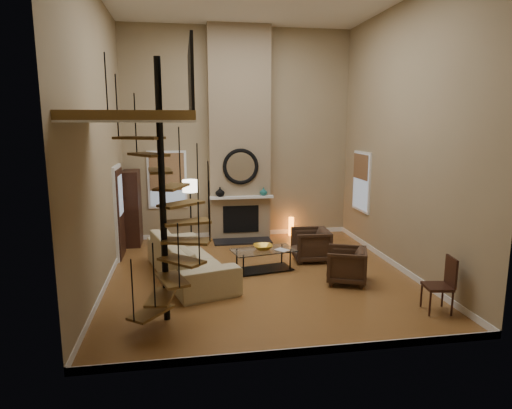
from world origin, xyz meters
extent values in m
cube|color=#A66E35|center=(0.00, 0.00, -0.01)|extent=(6.00, 6.50, 0.01)
cube|color=#9B8864|center=(0.00, 3.25, 2.75)|extent=(6.00, 0.02, 5.50)
cube|color=#9B8864|center=(0.00, -3.25, 2.75)|extent=(6.00, 0.02, 5.50)
cube|color=#9B8864|center=(-3.00, 0.00, 2.75)|extent=(0.02, 6.50, 5.50)
cube|color=#9B8864|center=(3.00, 0.00, 2.75)|extent=(0.02, 6.50, 5.50)
cube|color=white|center=(0.00, 3.24, 0.06)|extent=(6.00, 0.02, 0.12)
cube|color=white|center=(0.00, -3.24, 0.06)|extent=(6.00, 0.02, 0.12)
cube|color=white|center=(-2.99, 0.00, 0.06)|extent=(0.02, 6.50, 0.12)
cube|color=white|center=(2.99, 0.00, 0.06)|extent=(0.02, 6.50, 0.12)
cube|color=#8D795C|center=(0.00, 3.06, 2.75)|extent=(1.60, 0.38, 5.50)
cube|color=black|center=(0.00, 2.57, 0.02)|extent=(1.50, 0.60, 0.04)
cube|color=black|center=(0.00, 2.86, 0.55)|extent=(0.95, 0.02, 0.72)
cube|color=white|center=(0.00, 2.78, 1.15)|extent=(1.70, 0.18, 0.06)
torus|color=black|center=(0.00, 2.84, 1.95)|extent=(0.94, 0.10, 0.94)
cylinder|color=white|center=(0.00, 2.85, 1.95)|extent=(0.80, 0.01, 0.80)
imported|color=black|center=(-0.55, 2.82, 1.30)|extent=(0.24, 0.24, 0.25)
imported|color=#1B605F|center=(0.60, 2.82, 1.28)|extent=(0.20, 0.20, 0.21)
cube|color=white|center=(-1.90, 3.23, 1.60)|extent=(1.02, 0.04, 1.52)
cube|color=#8C9EB2|center=(-1.90, 3.21, 1.60)|extent=(0.90, 0.01, 1.40)
cube|color=olive|center=(-1.90, 3.19, 1.81)|extent=(0.90, 0.01, 0.98)
cube|color=white|center=(2.98, 2.00, 1.60)|extent=(0.04, 1.02, 1.52)
cube|color=#8C9EB2|center=(2.96, 2.00, 1.60)|extent=(0.01, 0.90, 1.40)
cube|color=olive|center=(2.94, 2.00, 1.98)|extent=(0.01, 0.90, 0.63)
cube|color=white|center=(-2.97, 1.80, 1.05)|extent=(0.06, 1.05, 2.16)
cube|color=#331911|center=(-2.94, 1.80, 1.02)|extent=(0.05, 0.90, 2.05)
cube|color=#8C9EB2|center=(-2.90, 1.80, 1.45)|extent=(0.01, 0.60, 0.90)
cube|color=brown|center=(-2.15, -1.80, 3.18)|extent=(1.70, 2.20, 0.12)
cube|color=white|center=(-2.15, -1.80, 3.10)|extent=(1.70, 2.20, 0.03)
cube|color=black|center=(-1.33, -1.80, 3.71)|extent=(0.04, 2.20, 0.94)
cylinder|color=black|center=(-1.80, -1.80, 2.01)|extent=(0.10, 0.10, 4.02)
cube|color=brown|center=(-2.02, -2.08, 0.26)|extent=(0.71, 0.78, 0.04)
cylinder|color=black|center=(-2.24, -2.37, 0.73)|extent=(0.02, 0.02, 0.94)
cube|color=brown|center=(-1.86, -2.15, 0.52)|extent=(0.46, 0.77, 0.04)
cylinder|color=black|center=(-1.93, -2.51, 0.99)|extent=(0.02, 0.02, 0.94)
cube|color=brown|center=(-1.69, -2.14, 0.78)|extent=(0.55, 0.79, 0.04)
cylinder|color=black|center=(-1.58, -2.48, 1.25)|extent=(0.02, 0.02, 0.94)
cube|color=brown|center=(-1.54, -2.05, 1.04)|extent=(0.75, 0.74, 0.04)
cylinder|color=black|center=(-1.28, -2.30, 1.51)|extent=(0.02, 0.02, 0.94)
cube|color=brown|center=(-1.45, -1.90, 1.30)|extent=(0.79, 0.53, 0.04)
cylinder|color=black|center=(-1.11, -2.00, 1.77)|extent=(0.02, 0.02, 0.94)
cube|color=brown|center=(-1.45, -1.73, 1.56)|extent=(0.77, 0.48, 0.04)
cylinder|color=black|center=(-1.10, -1.65, 2.03)|extent=(0.02, 0.02, 0.94)
cube|color=brown|center=(-1.52, -1.57, 1.82)|extent=(0.77, 0.72, 0.04)
cylinder|color=black|center=(-1.25, -1.34, 2.29)|extent=(0.02, 0.02, 0.94)
cube|color=brown|center=(-1.67, -1.47, 2.08)|extent=(0.58, 0.79, 0.04)
cylinder|color=black|center=(-1.53, -1.13, 2.55)|extent=(0.02, 0.02, 0.94)
cube|color=brown|center=(-1.84, -1.44, 2.34)|extent=(0.41, 0.75, 0.04)
cylinder|color=black|center=(-1.88, -1.08, 2.81)|extent=(0.02, 0.02, 0.94)
cube|color=brown|center=(-2.00, -1.50, 2.60)|extent=(0.68, 0.79, 0.04)
cylinder|color=black|center=(-2.20, -1.20, 3.07)|extent=(0.02, 0.02, 0.94)
cube|color=brown|center=(-2.12, -1.63, 2.86)|extent=(0.80, 0.64, 0.04)
cylinder|color=black|center=(-2.44, -1.46, 3.33)|extent=(0.02, 0.02, 0.94)
cube|color=brown|center=(-2.16, -1.80, 3.12)|extent=(0.72, 0.34, 0.04)
cylinder|color=black|center=(-2.52, -1.80, 3.59)|extent=(0.02, 0.02, 0.94)
cube|color=#331911|center=(-2.78, 2.82, 0.95)|extent=(0.40, 0.85, 1.90)
imported|color=tan|center=(-1.42, 0.14, 0.40)|extent=(1.85, 3.03, 0.83)
imported|color=#3D291C|center=(1.40, 0.80, 0.35)|extent=(0.86, 0.83, 0.74)
imported|color=#3D291C|center=(1.67, -0.73, 0.35)|extent=(0.97, 0.96, 0.69)
cube|color=silver|center=(0.14, 0.27, 0.44)|extent=(1.41, 0.89, 0.02)
cube|color=black|center=(0.14, 0.27, 0.03)|extent=(1.28, 0.76, 0.02)
cylinder|color=black|center=(-0.33, -0.05, 0.22)|extent=(0.04, 0.04, 0.48)
cylinder|color=black|center=(0.69, 0.15, 0.22)|extent=(0.04, 0.04, 0.48)
cylinder|color=black|center=(-0.42, 0.39, 0.22)|extent=(0.04, 0.04, 0.48)
cylinder|color=black|center=(0.61, 0.58, 0.22)|extent=(0.04, 0.04, 0.48)
imported|color=gold|center=(0.14, 0.32, 0.50)|extent=(0.41, 0.41, 0.10)
imported|color=gray|center=(0.49, 0.12, 0.46)|extent=(0.33, 0.35, 0.03)
cylinder|color=black|center=(-1.32, 2.31, 0.01)|extent=(0.34, 0.34, 0.03)
cylinder|color=black|center=(-1.32, 2.31, 0.80)|extent=(0.04, 0.04, 1.45)
cylinder|color=#F2E5C6|center=(-1.32, 2.31, 1.55)|extent=(0.37, 0.37, 0.30)
cylinder|color=orange|center=(1.42, 3.05, 0.25)|extent=(0.14, 0.14, 0.51)
cube|color=#331911|center=(2.58, -2.25, 0.44)|extent=(0.46, 0.46, 0.05)
cube|color=#331911|center=(2.78, -2.27, 0.70)|extent=(0.09, 0.39, 0.48)
cylinder|color=#331911|center=(2.38, -2.40, 0.21)|extent=(0.04, 0.04, 0.39)
cylinder|color=#331911|center=(2.73, -2.45, 0.21)|extent=(0.04, 0.04, 0.39)
cylinder|color=#331911|center=(2.43, -2.04, 0.21)|extent=(0.04, 0.04, 0.39)
cylinder|color=#331911|center=(2.78, -2.09, 0.21)|extent=(0.04, 0.04, 0.39)
camera|label=1|loc=(-1.48, -8.54, 3.10)|focal=31.05mm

